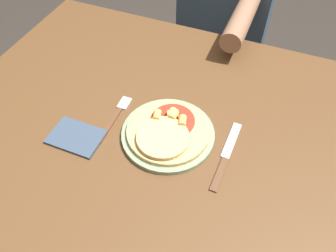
# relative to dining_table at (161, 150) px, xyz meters

# --- Properties ---
(ground_plane) EXTENTS (8.00, 8.00, 0.00)m
(ground_plane) POSITION_rel_dining_table_xyz_m (0.00, 0.00, -0.67)
(ground_plane) COLOR #2D2823
(dining_table) EXTENTS (1.20, 0.93, 0.78)m
(dining_table) POSITION_rel_dining_table_xyz_m (0.00, 0.00, 0.00)
(dining_table) COLOR brown
(dining_table) RESTS_ON ground_plane
(plate) EXTENTS (0.24, 0.24, 0.01)m
(plate) POSITION_rel_dining_table_xyz_m (0.03, -0.02, 0.12)
(plate) COLOR gray
(plate) RESTS_ON dining_table
(pizza) EXTENTS (0.21, 0.21, 0.04)m
(pizza) POSITION_rel_dining_table_xyz_m (0.03, -0.03, 0.13)
(pizza) COLOR tan
(pizza) RESTS_ON plate
(fork) EXTENTS (0.03, 0.18, 0.00)m
(fork) POSITION_rel_dining_table_xyz_m (-0.13, -0.01, 0.11)
(fork) COLOR brown
(fork) RESTS_ON dining_table
(knife) EXTENTS (0.03, 0.22, 0.00)m
(knife) POSITION_rel_dining_table_xyz_m (0.19, -0.03, 0.11)
(knife) COLOR brown
(knife) RESTS_ON dining_table
(napkin) EXTENTS (0.14, 0.10, 0.01)m
(napkin) POSITION_rel_dining_table_xyz_m (-0.19, -0.12, 0.11)
(napkin) COLOR #38475B
(napkin) RESTS_ON dining_table
(person_diner) EXTENTS (0.36, 0.52, 1.15)m
(person_diner) POSITION_rel_dining_table_xyz_m (-0.01, 0.73, 0.00)
(person_diner) COLOR #2D2D38
(person_diner) RESTS_ON ground_plane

